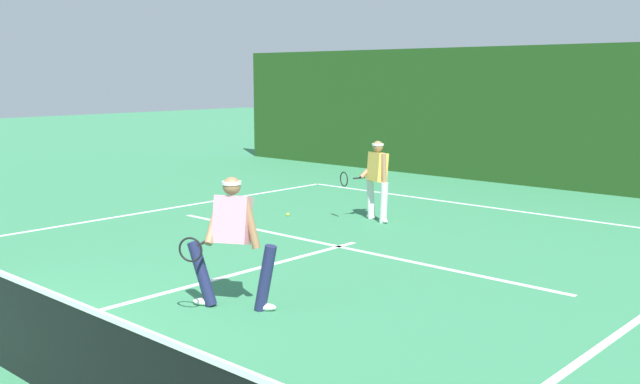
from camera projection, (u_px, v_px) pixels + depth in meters
The scene contains 7 objects.
court_line_baseline_far at pixel (487, 207), 15.59m from camera, with size 9.93×0.10×0.01m, color white.
court_line_service at pixel (339, 246), 12.00m from camera, with size 8.09×0.10×0.01m, color white.
court_line_centre at pixel (206, 282), 9.95m from camera, with size 0.10×6.40×0.01m, color white.
player_near at pixel (232, 237), 8.70m from camera, with size 1.09×1.06×1.63m.
player_far at pixel (377, 177), 14.01m from camera, with size 0.96×0.86×1.57m.
tennis_ball at pixel (288, 214), 14.60m from camera, with size 0.07×0.07×0.07m, color #D1E033.
back_fence_windscreen at pixel (559, 118), 17.81m from camera, with size 22.07×0.12×3.56m, color #1E4318.
Camera 1 is at (7.63, -2.87, 2.82)m, focal length 40.57 mm.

